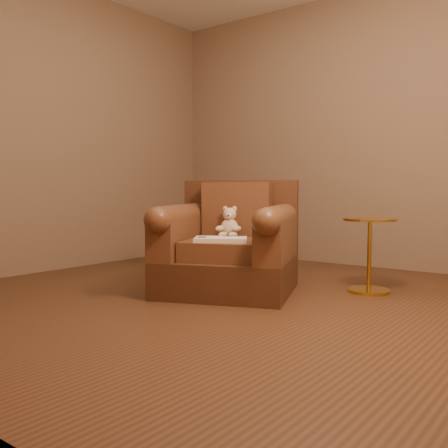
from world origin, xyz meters
The scene contains 6 objects.
floor centered at (0.00, 0.00, 0.00)m, with size 4.00×4.00×0.00m, color #4E301B.
room centered at (0.00, 0.00, 1.71)m, with size 4.02×4.02×2.71m.
armchair centered at (-0.10, 0.21, 0.32)m, with size 1.19×1.16×0.84m.
teddy_bear centered at (-0.15, 0.28, 0.49)m, with size 0.18×0.20×0.24m.
guidebook centered at (-0.02, 0.00, 0.41)m, with size 0.43×0.39×0.03m.
side_table centered at (0.75, 0.81, 0.30)m, with size 0.39×0.39×0.55m.
Camera 1 is at (2.11, -2.76, 0.77)m, focal length 40.00 mm.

